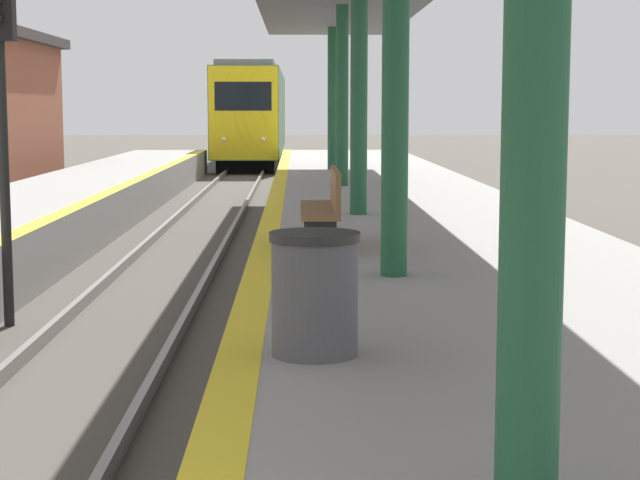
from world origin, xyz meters
TOP-DOWN VIEW (x-y plane):
  - train at (0.00, 49.10)m, footprint 2.69×20.99m
  - signal_mid at (-1.36, 10.38)m, footprint 0.36×0.31m
  - trash_bin at (2.15, 4.93)m, footprint 0.60×0.60m
  - bench at (2.37, 10.49)m, footprint 0.44×1.86m

SIDE VIEW (x-z plane):
  - trash_bin at x=2.15m, z-range 0.92..1.74m
  - bench at x=2.37m, z-range 0.95..1.87m
  - train at x=0.00m, z-range 0.04..4.44m
  - signal_mid at x=-1.36m, z-range 0.85..5.05m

